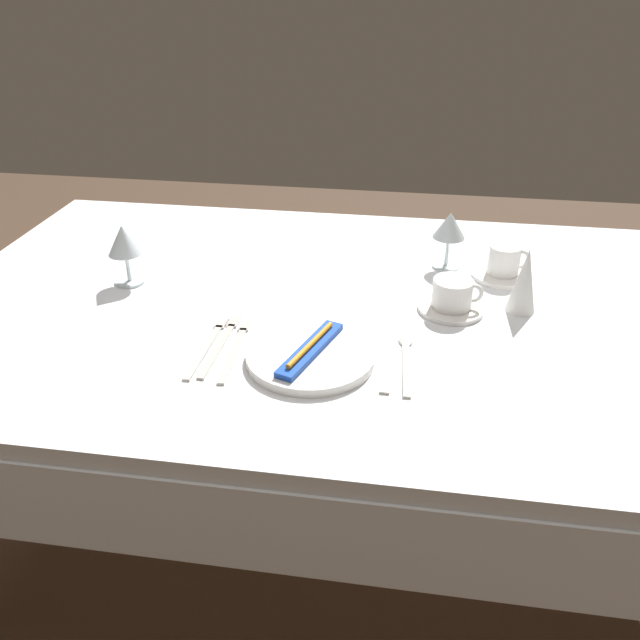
{
  "coord_description": "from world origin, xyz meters",
  "views": [
    {
      "loc": [
        0.15,
        -1.25,
        1.41
      ],
      "look_at": [
        -0.02,
        -0.12,
        0.76
      ],
      "focal_mm": 36.26,
      "sensor_mm": 36.0,
      "label": 1
    }
  ],
  "objects_px": {
    "fork_outer": "(236,347)",
    "dinner_knife": "(390,361)",
    "wine_glass_centre": "(124,243)",
    "dinner_plate": "(310,356)",
    "spoon_soup": "(406,357)",
    "wine_glass_left": "(450,228)",
    "fork_inner": "(221,343)",
    "napkin_folded": "(525,280)",
    "coffee_cup_right": "(453,292)",
    "coffee_cup_left": "(505,260)",
    "toothbrush_package": "(310,349)",
    "fork_salad": "(208,344)"
  },
  "relations": [
    {
      "from": "fork_inner",
      "to": "wine_glass_centre",
      "type": "distance_m",
      "value": 0.38
    },
    {
      "from": "toothbrush_package",
      "to": "coffee_cup_right",
      "type": "xyz_separation_m",
      "value": [
        0.27,
        0.24,
        0.02
      ]
    },
    {
      "from": "coffee_cup_left",
      "to": "napkin_folded",
      "type": "height_order",
      "value": "napkin_folded"
    },
    {
      "from": "fork_salad",
      "to": "napkin_folded",
      "type": "xyz_separation_m",
      "value": [
        0.62,
        0.24,
        0.07
      ]
    },
    {
      "from": "fork_outer",
      "to": "dinner_knife",
      "type": "xyz_separation_m",
      "value": [
        0.3,
        -0.0,
        0.0
      ]
    },
    {
      "from": "toothbrush_package",
      "to": "wine_glass_centre",
      "type": "height_order",
      "value": "wine_glass_centre"
    },
    {
      "from": "toothbrush_package",
      "to": "fork_inner",
      "type": "relative_size",
      "value": 0.92
    },
    {
      "from": "dinner_plate",
      "to": "wine_glass_centre",
      "type": "distance_m",
      "value": 0.55
    },
    {
      "from": "coffee_cup_left",
      "to": "wine_glass_centre",
      "type": "distance_m",
      "value": 0.88
    },
    {
      "from": "wine_glass_left",
      "to": "toothbrush_package",
      "type": "bearing_deg",
      "value": -119.39
    },
    {
      "from": "coffee_cup_right",
      "to": "wine_glass_centre",
      "type": "relative_size",
      "value": 0.75
    },
    {
      "from": "fork_inner",
      "to": "fork_salad",
      "type": "distance_m",
      "value": 0.03
    },
    {
      "from": "coffee_cup_right",
      "to": "wine_glass_centre",
      "type": "distance_m",
      "value": 0.74
    },
    {
      "from": "dinner_plate",
      "to": "napkin_folded",
      "type": "bearing_deg",
      "value": 32.23
    },
    {
      "from": "coffee_cup_left",
      "to": "fork_salad",
      "type": "bearing_deg",
      "value": -146.05
    },
    {
      "from": "toothbrush_package",
      "to": "spoon_soup",
      "type": "relative_size",
      "value": 1.01
    },
    {
      "from": "toothbrush_package",
      "to": "fork_outer",
      "type": "height_order",
      "value": "toothbrush_package"
    },
    {
      "from": "fork_outer",
      "to": "napkin_folded",
      "type": "height_order",
      "value": "napkin_folded"
    },
    {
      "from": "fork_inner",
      "to": "wine_glass_centre",
      "type": "bearing_deg",
      "value": 141.1
    },
    {
      "from": "spoon_soup",
      "to": "napkin_folded",
      "type": "relative_size",
      "value": 1.45
    },
    {
      "from": "wine_glass_centre",
      "to": "dinner_plate",
      "type": "bearing_deg",
      "value": -29.08
    },
    {
      "from": "fork_outer",
      "to": "spoon_soup",
      "type": "distance_m",
      "value": 0.33
    },
    {
      "from": "spoon_soup",
      "to": "coffee_cup_left",
      "type": "relative_size",
      "value": 2.15
    },
    {
      "from": "fork_outer",
      "to": "dinner_knife",
      "type": "distance_m",
      "value": 0.3
    },
    {
      "from": "fork_inner",
      "to": "coffee_cup_right",
      "type": "height_order",
      "value": "coffee_cup_right"
    },
    {
      "from": "fork_outer",
      "to": "wine_glass_left",
      "type": "bearing_deg",
      "value": 47.17
    },
    {
      "from": "toothbrush_package",
      "to": "wine_glass_centre",
      "type": "relative_size",
      "value": 1.48
    },
    {
      "from": "fork_outer",
      "to": "fork_salad",
      "type": "height_order",
      "value": "same"
    },
    {
      "from": "coffee_cup_right",
      "to": "wine_glass_left",
      "type": "height_order",
      "value": "wine_glass_left"
    },
    {
      "from": "napkin_folded",
      "to": "coffee_cup_right",
      "type": "bearing_deg",
      "value": -173.05
    },
    {
      "from": "fork_outer",
      "to": "fork_inner",
      "type": "xyz_separation_m",
      "value": [
        -0.03,
        0.01,
        0.0
      ]
    },
    {
      "from": "fork_outer",
      "to": "wine_glass_left",
      "type": "relative_size",
      "value": 1.62
    },
    {
      "from": "fork_salad",
      "to": "spoon_soup",
      "type": "xyz_separation_m",
      "value": [
        0.39,
        0.01,
        0.0
      ]
    },
    {
      "from": "dinner_plate",
      "to": "coffee_cup_left",
      "type": "bearing_deg",
      "value": 47.31
    },
    {
      "from": "fork_outer",
      "to": "dinner_knife",
      "type": "relative_size",
      "value": 1.02
    },
    {
      "from": "fork_inner",
      "to": "coffee_cup_right",
      "type": "distance_m",
      "value": 0.5
    },
    {
      "from": "coffee_cup_left",
      "to": "dinner_knife",
      "type": "bearing_deg",
      "value": -120.81
    },
    {
      "from": "spoon_soup",
      "to": "coffee_cup_right",
      "type": "relative_size",
      "value": 1.94
    },
    {
      "from": "dinner_plate",
      "to": "fork_inner",
      "type": "xyz_separation_m",
      "value": [
        -0.18,
        0.03,
        -0.01
      ]
    },
    {
      "from": "coffee_cup_right",
      "to": "wine_glass_left",
      "type": "bearing_deg",
      "value": 92.24
    },
    {
      "from": "fork_salad",
      "to": "dinner_knife",
      "type": "distance_m",
      "value": 0.36
    },
    {
      "from": "coffee_cup_right",
      "to": "spoon_soup",
      "type": "bearing_deg",
      "value": -113.22
    },
    {
      "from": "fork_inner",
      "to": "napkin_folded",
      "type": "relative_size",
      "value": 1.59
    },
    {
      "from": "wine_glass_centre",
      "to": "wine_glass_left",
      "type": "height_order",
      "value": "wine_glass_centre"
    },
    {
      "from": "toothbrush_package",
      "to": "fork_salad",
      "type": "xyz_separation_m",
      "value": [
        -0.21,
        0.02,
        -0.02
      ]
    },
    {
      "from": "spoon_soup",
      "to": "fork_salad",
      "type": "bearing_deg",
      "value": -178.13
    },
    {
      "from": "dinner_knife",
      "to": "wine_glass_left",
      "type": "height_order",
      "value": "wine_glass_left"
    },
    {
      "from": "fork_salad",
      "to": "coffee_cup_right",
      "type": "relative_size",
      "value": 2.14
    },
    {
      "from": "toothbrush_package",
      "to": "fork_salad",
      "type": "bearing_deg",
      "value": 174.03
    },
    {
      "from": "fork_inner",
      "to": "dinner_knife",
      "type": "distance_m",
      "value": 0.33
    }
  ]
}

